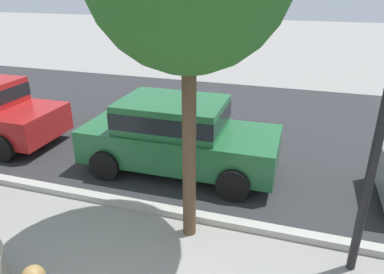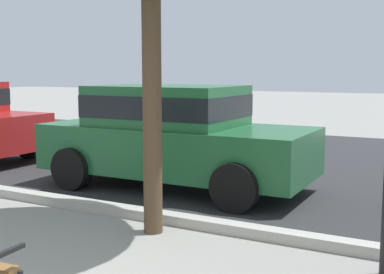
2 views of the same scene
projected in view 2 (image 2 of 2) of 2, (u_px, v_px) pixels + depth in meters
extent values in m
cube|color=#2D2D30|center=(271.00, 160.00, 10.20)|extent=(60.00, 9.00, 0.01)
cube|color=#B2AFA8|center=(143.00, 214.00, 6.18)|extent=(60.00, 0.20, 0.12)
cylinder|color=brown|center=(152.00, 96.00, 5.48)|extent=(0.21, 0.21, 3.04)
cylinder|color=black|center=(29.00, 143.00, 10.44)|extent=(0.64, 0.23, 0.64)
cube|color=#236638|center=(176.00, 148.00, 7.76)|extent=(4.12, 1.74, 0.70)
cube|color=#236638|center=(168.00, 105.00, 7.75)|extent=(2.15, 1.58, 0.60)
cube|color=black|center=(168.00, 105.00, 7.75)|extent=(2.16, 1.60, 0.33)
cylinder|color=black|center=(278.00, 165.00, 7.93)|extent=(0.64, 0.23, 0.64)
cylinder|color=black|center=(235.00, 187.00, 6.44)|extent=(0.64, 0.23, 0.64)
cylinder|color=black|center=(135.00, 153.00, 9.16)|extent=(0.64, 0.23, 0.64)
cylinder|color=black|center=(72.00, 169.00, 7.67)|extent=(0.64, 0.23, 0.64)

